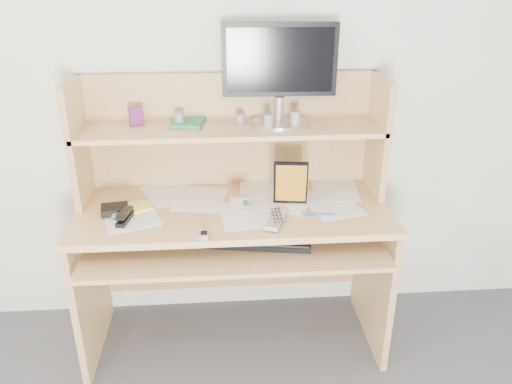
{
  "coord_description": "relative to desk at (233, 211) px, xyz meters",
  "views": [
    {
      "loc": [
        -0.05,
        -0.55,
        1.73
      ],
      "look_at": [
        0.1,
        1.43,
        0.85
      ],
      "focal_mm": 35.0,
      "sensor_mm": 36.0,
      "label": 1
    }
  ],
  "objects": [
    {
      "name": "back_wall",
      "position": [
        0.0,
        0.24,
        0.56
      ],
      "size": [
        3.6,
        0.04,
        2.5
      ],
      "primitive_type": "cube",
      "color": "white",
      "rests_on": "floor"
    },
    {
      "name": "desk",
      "position": [
        0.0,
        0.0,
        0.0
      ],
      "size": [
        1.4,
        0.7,
        1.3
      ],
      "color": "tan",
      "rests_on": "floor"
    },
    {
      "name": "paper_clutter",
      "position": [
        0.0,
        -0.08,
        0.06
      ],
      "size": [
        1.32,
        0.54,
        0.01
      ],
      "primitive_type": "cube",
      "color": "white",
      "rests_on": "desk"
    },
    {
      "name": "keyboard",
      "position": [
        0.09,
        -0.22,
        -0.03
      ],
      "size": [
        0.49,
        0.24,
        0.03
      ],
      "rotation": [
        0.0,
        0.0,
        -0.17
      ],
      "color": "black",
      "rests_on": "desk"
    },
    {
      "name": "tv_remote",
      "position": [
        0.18,
        -0.23,
        0.07
      ],
      "size": [
        0.12,
        0.21,
        0.02
      ],
      "primitive_type": "cube",
      "rotation": [
        0.0,
        0.0,
        -0.36
      ],
      "color": "gray",
      "rests_on": "paper_clutter"
    },
    {
      "name": "flip_phone",
      "position": [
        -0.13,
        -0.34,
        0.07
      ],
      "size": [
        0.05,
        0.08,
        0.02
      ],
      "primitive_type": "cube",
      "rotation": [
        0.0,
        0.0,
        -0.1
      ],
      "color": "silver",
      "rests_on": "paper_clutter"
    },
    {
      "name": "stapler",
      "position": [
        -0.47,
        -0.18,
        0.08
      ],
      "size": [
        0.06,
        0.14,
        0.04
      ],
      "primitive_type": "cube",
      "rotation": [
        0.0,
        0.0,
        -0.18
      ],
      "color": "black",
      "rests_on": "paper_clutter"
    },
    {
      "name": "wallet",
      "position": [
        -0.52,
        -0.1,
        0.08
      ],
      "size": [
        0.13,
        0.11,
        0.03
      ],
      "primitive_type": "cube",
      "rotation": [
        0.0,
        0.0,
        0.18
      ],
      "color": "black",
      "rests_on": "paper_clutter"
    },
    {
      "name": "sticky_note_pad",
      "position": [
        -0.42,
        -0.06,
        0.06
      ],
      "size": [
        0.12,
        0.12,
        0.01
      ],
      "primitive_type": "cube",
      "rotation": [
        0.0,
        0.0,
        0.53
      ],
      "color": "yellow",
      "rests_on": "desk"
    },
    {
      "name": "digital_camera",
      "position": [
        0.03,
        -0.08,
        0.09
      ],
      "size": [
        0.09,
        0.05,
        0.05
      ],
      "primitive_type": "cube",
      "rotation": [
        0.0,
        0.0,
        -0.19
      ],
      "color": "#A3A3A5",
      "rests_on": "paper_clutter"
    },
    {
      "name": "game_case",
      "position": [
        0.26,
        -0.08,
        0.17
      ],
      "size": [
        0.15,
        0.04,
        0.21
      ],
      "primitive_type": "cube",
      "rotation": [
        0.0,
        0.0,
        -0.13
      ],
      "color": "black",
      "rests_on": "paper_clutter"
    },
    {
      "name": "blue_pen",
      "position": [
        0.37,
        -0.19,
        0.07
      ],
      "size": [
        0.14,
        0.03,
        0.01
      ],
      "primitive_type": "cylinder",
      "rotation": [
        1.57,
        0.0,
        1.4
      ],
      "color": "blue",
      "rests_on": "paper_clutter"
    },
    {
      "name": "card_box",
      "position": [
        -0.43,
        0.12,
        0.43
      ],
      "size": [
        0.07,
        0.05,
        0.09
      ],
      "primitive_type": "cube",
      "rotation": [
        0.0,
        0.0,
        0.49
      ],
      "color": "maroon",
      "rests_on": "desk"
    },
    {
      "name": "shelf_book",
      "position": [
        -0.19,
        0.14,
        0.4
      ],
      "size": [
        0.17,
        0.21,
        0.02
      ],
      "primitive_type": "cube",
      "rotation": [
        0.0,
        0.0,
        -0.16
      ],
      "color": "#317C4C",
      "rests_on": "desk"
    },
    {
      "name": "chip_stack_a",
      "position": [
        -0.23,
        0.11,
        0.42
      ],
      "size": [
        0.05,
        0.05,
        0.06
      ],
      "primitive_type": "cylinder",
      "rotation": [
        0.0,
        0.0,
        -0.28
      ],
      "color": "black",
      "rests_on": "desk"
    },
    {
      "name": "chip_stack_b",
      "position": [
        0.17,
        0.02,
        0.42
      ],
      "size": [
        0.05,
        0.05,
        0.07
      ],
      "primitive_type": "cylinder",
      "rotation": [
        0.0,
        0.0,
        0.15
      ],
      "color": "silver",
      "rests_on": "desk"
    },
    {
      "name": "chip_stack_c",
      "position": [
        0.05,
        0.12,
        0.41
      ],
      "size": [
        0.05,
        0.05,
        0.05
      ],
      "primitive_type": "cylinder",
      "rotation": [
        0.0,
        0.0,
        -0.34
      ],
      "color": "black",
      "rests_on": "desk"
    },
    {
      "name": "chip_stack_d",
      "position": [
        0.29,
        0.04,
        0.42
      ],
      "size": [
        0.06,
        0.06,
        0.08
      ],
      "primitive_type": "cylinder",
      "rotation": [
        0.0,
        0.0,
        -0.44
      ],
      "color": "silver",
      "rests_on": "desk"
    },
    {
      "name": "monitor",
      "position": [
        0.23,
        0.13,
        0.62
      ],
      "size": [
        0.52,
        0.26,
        0.45
      ],
      "rotation": [
        0.0,
        0.0,
        -0.02
      ],
      "color": "#B1B0B5",
      "rests_on": "desk"
    }
  ]
}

